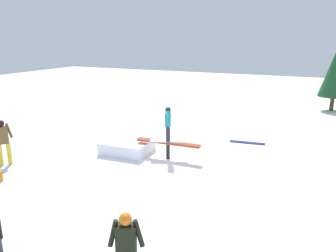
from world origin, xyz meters
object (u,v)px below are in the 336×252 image
(bystander_black, at_px, (126,248))
(bystander_brown, at_px, (3,140))
(pine_tree_far, at_px, (336,70))
(rail_feature, at_px, (168,144))
(main_rider_on_rail, at_px, (168,125))
(loose_snowboard_navy, at_px, (247,143))

(bystander_black, xyz_separation_m, bystander_brown, (-7.13, 3.35, 0.05))
(pine_tree_far, bearing_deg, rail_feature, -116.08)
(bystander_black, relative_size, pine_tree_far, 0.38)
(bystander_brown, relative_size, pine_tree_far, 0.40)
(rail_feature, distance_m, main_rider_on_rail, 0.74)
(bystander_brown, relative_size, loose_snowboard_navy, 1.11)
(main_rider_on_rail, bearing_deg, bystander_black, -90.69)
(rail_feature, height_order, pine_tree_far, pine_tree_far)
(bystander_brown, distance_m, pine_tree_far, 18.30)
(main_rider_on_rail, height_order, bystander_brown, main_rider_on_rail)
(rail_feature, bearing_deg, bystander_black, -74.15)
(rail_feature, relative_size, pine_tree_far, 0.61)
(loose_snowboard_navy, bearing_deg, main_rider_on_rail, -133.58)
(main_rider_on_rail, relative_size, loose_snowboard_navy, 0.92)
(bystander_black, distance_m, pine_tree_far, 18.50)
(main_rider_on_rail, xyz_separation_m, bystander_black, (2.11, -6.33, -0.43))
(pine_tree_far, bearing_deg, loose_snowboard_navy, -111.66)
(rail_feature, xyz_separation_m, bystander_black, (2.11, -6.33, 0.30))
(bystander_black, bearing_deg, main_rider_on_rail, 84.17)
(rail_feature, bearing_deg, bystander_brown, -151.86)
(pine_tree_far, bearing_deg, main_rider_on_rail, -116.08)
(rail_feature, distance_m, bystander_black, 6.68)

